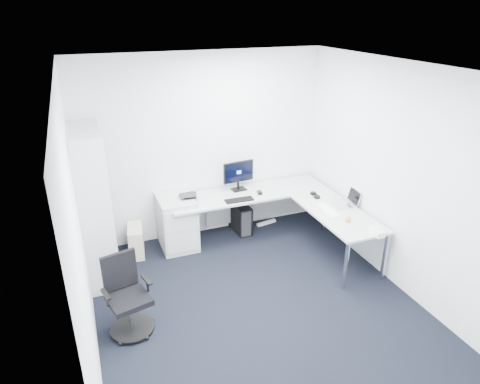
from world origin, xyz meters
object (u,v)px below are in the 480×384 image
object	(u,v)px
l_desk	(257,223)
monitor	(239,176)
laptop	(342,198)
bookshelf	(94,206)
task_chair	(129,298)

from	to	relation	value
l_desk	monitor	distance (m)	0.76
monitor	laptop	size ratio (longest dim) A/B	1.55
bookshelf	task_chair	world-z (taller)	bookshelf
laptop	bookshelf	bearing A→B (deg)	176.83
l_desk	laptop	xyz separation A→B (m)	(1.04, -0.53, 0.46)
bookshelf	monitor	distance (m)	2.12
l_desk	monitor	size ratio (longest dim) A/B	4.99
l_desk	task_chair	xyz separation A→B (m)	(-1.98, -1.19, 0.09)
bookshelf	monitor	world-z (taller)	bookshelf
monitor	l_desk	bearing A→B (deg)	-84.39
task_chair	laptop	bearing A→B (deg)	-1.00
task_chair	bookshelf	bearing A→B (deg)	85.45
task_chair	laptop	xyz separation A→B (m)	(3.02, 0.67, 0.37)
task_chair	laptop	world-z (taller)	laptop
laptop	l_desk	bearing A→B (deg)	160.18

